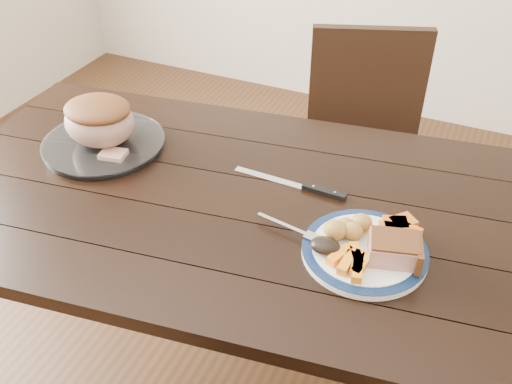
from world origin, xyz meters
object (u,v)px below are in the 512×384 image
at_px(serving_platter, 104,145).
at_px(chair_far, 364,146).
at_px(dinner_plate, 364,252).
at_px(carving_knife, 310,188).
at_px(roast_joint, 100,122).
at_px(dining_table, 232,223).
at_px(fork, 294,230).
at_px(pork_slice, 394,249).

bearing_deg(serving_platter, chair_far, 47.44).
relative_size(chair_far, dinner_plate, 3.23).
bearing_deg(chair_far, carving_knife, 70.42).
xyz_separation_m(chair_far, roast_joint, (-0.62, -0.68, 0.31)).
xyz_separation_m(dinner_plate, serving_platter, (-0.82, 0.13, 0.00)).
relative_size(dining_table, fork, 9.59).
bearing_deg(pork_slice, dinner_plate, 175.24).
distance_m(dinner_plate, pork_slice, 0.07).
bearing_deg(dining_table, fork, -21.27).
distance_m(chair_far, roast_joint, 0.97).
relative_size(fork, carving_knife, 0.56).
bearing_deg(carving_knife, fork, -79.54).
xyz_separation_m(dining_table, fork, (0.21, -0.08, 0.11)).
bearing_deg(dining_table, dinner_plate, -11.08).
bearing_deg(carving_knife, dining_table, -147.08).
bearing_deg(fork, carving_knife, 108.24).
distance_m(chair_far, fork, 0.85).
distance_m(pork_slice, fork, 0.24).
relative_size(pork_slice, carving_knife, 0.34).
xyz_separation_m(serving_platter, roast_joint, (-0.00, -0.00, 0.08)).
height_order(pork_slice, carving_knife, pork_slice).
xyz_separation_m(chair_far, pork_slice, (0.26, -0.81, 0.27)).
relative_size(dining_table, roast_joint, 8.23).
bearing_deg(dinner_plate, pork_slice, -4.76).
height_order(dinner_plate, fork, fork).
bearing_deg(roast_joint, serving_platter, 14.04).
bearing_deg(dinner_plate, serving_platter, 170.90).
xyz_separation_m(serving_platter, pork_slice, (0.88, -0.14, 0.04)).
height_order(dining_table, roast_joint, roast_joint).
bearing_deg(serving_platter, pork_slice, -8.79).
height_order(serving_platter, fork, fork).
relative_size(dining_table, serving_platter, 4.94).
height_order(chair_far, fork, chair_far).
bearing_deg(serving_platter, fork, -11.99).
bearing_deg(chair_far, roast_joint, 27.61).
relative_size(dinner_plate, carving_knife, 0.90).
bearing_deg(chair_far, dinner_plate, 84.15).
bearing_deg(chair_far, serving_platter, 27.61).
distance_m(dinner_plate, roast_joint, 0.83).
relative_size(chair_far, serving_platter, 2.69).
bearing_deg(roast_joint, pork_slice, -8.79).
height_order(dinner_plate, pork_slice, pork_slice).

